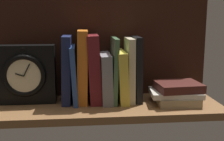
% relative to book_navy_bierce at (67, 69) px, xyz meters
% --- Properties ---
extents(ground_plane, '(0.83, 0.27, 0.03)m').
position_rel_book_navy_bierce_xyz_m(ground_plane, '(0.12, -0.04, -0.13)').
color(ground_plane, brown).
extents(back_panel, '(0.83, 0.01, 0.40)m').
position_rel_book_navy_bierce_xyz_m(back_panel, '(0.12, 0.09, 0.08)').
color(back_panel, black).
rests_on(back_panel, ground_plane).
extents(book_navy_bierce, '(0.04, 0.12, 0.24)m').
position_rel_book_navy_bierce_xyz_m(book_navy_bierce, '(0.00, 0.00, 0.00)').
color(book_navy_bierce, '#192147').
rests_on(book_navy_bierce, ground_plane).
extents(book_blue_modern, '(0.03, 0.16, 0.20)m').
position_rel_book_navy_bierce_xyz_m(book_blue_modern, '(0.03, 0.00, -0.02)').
color(book_blue_modern, '#2D4C8E').
rests_on(book_blue_modern, ground_plane).
extents(book_orange_pandolfini, '(0.04, 0.13, 0.26)m').
position_rel_book_navy_bierce_xyz_m(book_orange_pandolfini, '(0.06, 0.00, 0.01)').
color(book_orange_pandolfini, orange).
rests_on(book_orange_pandolfini, ground_plane).
extents(book_maroon_dawkins, '(0.05, 0.14, 0.24)m').
position_rel_book_navy_bierce_xyz_m(book_maroon_dawkins, '(0.10, 0.00, 0.00)').
color(book_maroon_dawkins, maroon).
rests_on(book_maroon_dawkins, ground_plane).
extents(book_gray_chess, '(0.04, 0.16, 0.17)m').
position_rel_book_navy_bierce_xyz_m(book_gray_chess, '(0.14, 0.00, -0.03)').
color(book_gray_chess, gray).
rests_on(book_gray_chess, ground_plane).
extents(book_green_romantic, '(0.02, 0.16, 0.23)m').
position_rel_book_navy_bierce_xyz_m(book_green_romantic, '(0.17, 0.00, -0.00)').
color(book_green_romantic, '#476B44').
rests_on(book_green_romantic, ground_plane).
extents(book_yellow_seinlanguage, '(0.04, 0.16, 0.18)m').
position_rel_book_navy_bierce_xyz_m(book_yellow_seinlanguage, '(0.19, 0.00, -0.03)').
color(book_yellow_seinlanguage, gold).
rests_on(book_yellow_seinlanguage, ground_plane).
extents(book_cream_twain, '(0.03, 0.13, 0.23)m').
position_rel_book_navy_bierce_xyz_m(book_cream_twain, '(0.22, 0.00, -0.00)').
color(book_cream_twain, beige).
rests_on(book_cream_twain, ground_plane).
extents(book_black_skeptic, '(0.03, 0.12, 0.23)m').
position_rel_book_navy_bierce_xyz_m(book_black_skeptic, '(0.25, 0.00, -0.00)').
color(book_black_skeptic, black).
rests_on(book_black_skeptic, ground_plane).
extents(framed_clock, '(0.21, 0.07, 0.21)m').
position_rel_book_navy_bierce_xyz_m(framed_clock, '(-0.14, -0.00, -0.02)').
color(framed_clock, black).
rests_on(framed_clock, ground_plane).
extents(book_stack_side, '(0.18, 0.14, 0.08)m').
position_rel_book_navy_bierce_xyz_m(book_stack_side, '(0.39, -0.06, -0.08)').
color(book_stack_side, '#9E8966').
rests_on(book_stack_side, ground_plane).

